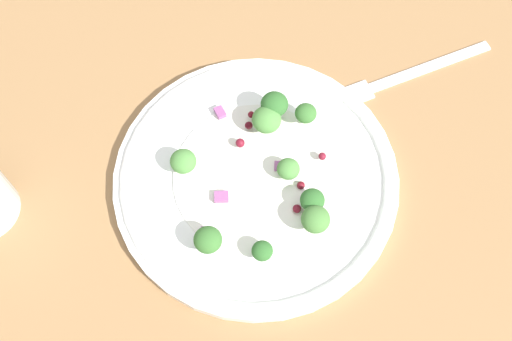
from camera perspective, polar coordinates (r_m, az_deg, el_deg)
name	(u,v)px	position (r cm, az deg, el deg)	size (l,w,h in cm)	color
ground_plane	(260,165)	(67.44, 0.37, 0.46)	(180.00, 180.00, 2.00)	olive
plate	(256,178)	(64.75, 0.00, -0.70)	(28.80, 28.80, 1.70)	white
dressing_pool	(256,176)	(64.35, 0.00, -0.53)	(16.70, 16.70, 0.20)	white
broccoli_floret_0	(262,251)	(60.01, 0.56, -7.17)	(2.02, 2.02, 2.04)	#9EC684
broccoli_floret_1	(288,169)	(63.29, 2.89, 0.12)	(2.28, 2.28, 2.31)	#ADD18E
broccoli_floret_2	(306,113)	(65.68, 4.44, 5.07)	(2.23, 2.23, 2.26)	#8EB77A
broccoli_floret_3	(274,105)	(65.55, 1.65, 5.88)	(2.83, 2.83, 2.86)	#9EC684
broccoli_floret_4	(267,120)	(64.96, 0.94, 4.50)	(2.98, 2.98, 3.01)	#8EB77A
broccoli_floret_5	(208,240)	(60.09, -4.30, -6.18)	(2.69, 2.69, 2.72)	#8EB77A
broccoli_floret_6	(312,200)	(61.74, 5.03, -2.66)	(2.40, 2.40, 2.43)	#9EC684
broccoli_floret_7	(183,162)	(63.71, -6.48, 0.79)	(2.62, 2.62, 2.66)	#8EB77A
broccoli_floret_8	(316,220)	(60.56, 5.31, -4.37)	(2.77, 2.77, 2.80)	#9EC684
cranberry_0	(297,209)	(62.61, 3.66, -3.41)	(0.85, 0.85, 0.85)	maroon
cranberry_1	(301,185)	(63.74, 4.01, -1.32)	(0.82, 0.82, 0.82)	maroon
cranberry_2	(245,127)	(65.98, -0.96, 3.92)	(0.82, 0.82, 0.82)	#4C0A14
cranberry_3	(322,156)	(64.71, 5.91, 1.27)	(0.79, 0.79, 0.79)	maroon
cranberry_4	(251,115)	(66.76, -0.43, 4.99)	(0.70, 0.70, 0.70)	maroon
cranberry_5	(240,143)	(65.11, -1.42, 2.47)	(0.94, 0.94, 0.94)	maroon
onion_bit_0	(279,166)	(64.69, 2.08, 0.37)	(1.02, 1.08, 0.31)	#934C84
onion_bit_1	(221,197)	(63.03, -3.09, -2.35)	(1.40, 1.08, 0.54)	#934C84
onion_bit_2	(206,235)	(61.83, -4.46, -5.70)	(1.34, 1.28, 0.42)	#934C84
onion_bit_3	(220,112)	(67.44, -3.21, 5.18)	(1.32, 0.91, 0.49)	#934C84
onion_bit_4	(310,200)	(63.09, 4.79, -2.61)	(1.21, 1.27, 0.56)	#A35B93
fork	(407,75)	(73.52, 13.23, 8.28)	(18.64, 2.49, 0.50)	silver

